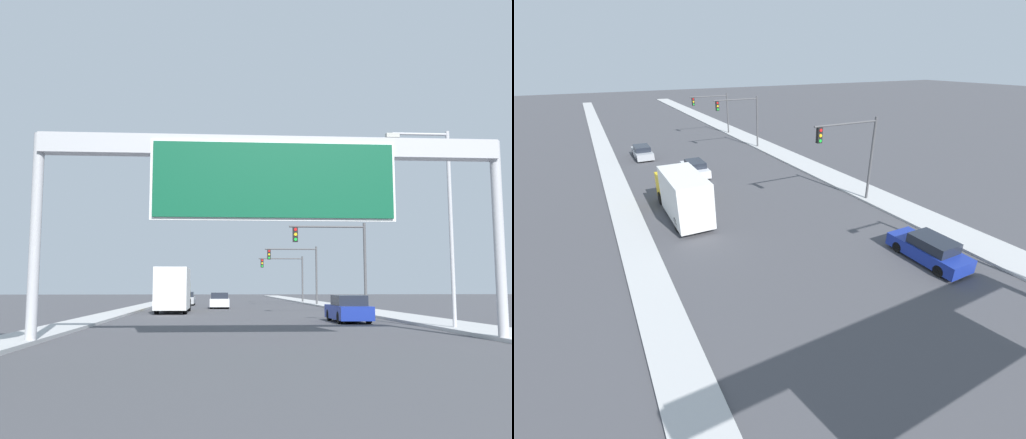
% 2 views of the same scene
% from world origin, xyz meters
% --- Properties ---
extents(sidewalk_right, '(3.00, 120.00, 0.15)m').
position_xyz_m(sidewalk_right, '(9.50, 60.00, 0.07)').
color(sidewalk_right, '#B8B8B8').
rests_on(sidewalk_right, ground).
extents(median_strip_left, '(2.00, 120.00, 0.15)m').
position_xyz_m(median_strip_left, '(-9.00, 60.00, 0.07)').
color(median_strip_left, '#B8B8B8').
rests_on(median_strip_left, ground).
extents(car_mid_right, '(1.79, 4.76, 1.41)m').
position_xyz_m(car_mid_right, '(-5.25, 59.62, 0.67)').
color(car_mid_right, '#A5A8AD').
rests_on(car_mid_right, ground).
extents(car_near_center, '(1.73, 4.65, 1.42)m').
position_xyz_m(car_near_center, '(-1.75, 50.69, 0.67)').
color(car_near_center, silver).
rests_on(car_near_center, ground).
extents(car_near_left, '(1.78, 4.51, 1.47)m').
position_xyz_m(car_near_left, '(5.25, 29.41, 0.70)').
color(car_near_left, navy).
rests_on(car_near_left, ground).
extents(truck_box_primary, '(2.32, 7.81, 3.33)m').
position_xyz_m(truck_box_primary, '(-5.25, 41.64, 1.69)').
color(truck_box_primary, yellow).
rests_on(truck_box_primary, ground).
extents(traffic_light_near_intersection, '(5.51, 0.32, 6.49)m').
position_xyz_m(traffic_light_near_intersection, '(6.75, 38.00, 4.44)').
color(traffic_light_near_intersection, '#4C4C4F').
rests_on(traffic_light_near_intersection, ground).
extents(traffic_light_mid_block, '(5.57, 0.32, 6.21)m').
position_xyz_m(traffic_light_mid_block, '(6.69, 58.00, 4.28)').
color(traffic_light_mid_block, '#4C4C4F').
rests_on(traffic_light_mid_block, ground).
extents(traffic_light_far_intersection, '(5.52, 0.32, 5.71)m').
position_xyz_m(traffic_light_far_intersection, '(6.63, 68.00, 3.95)').
color(traffic_light_far_intersection, '#4C4C4F').
rests_on(traffic_light_far_intersection, ground).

